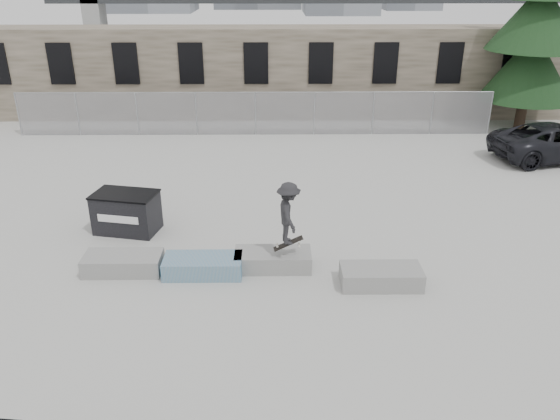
# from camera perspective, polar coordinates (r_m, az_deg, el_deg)

# --- Properties ---
(ground) EXTENTS (120.00, 120.00, 0.00)m
(ground) POSITION_cam_1_polar(r_m,az_deg,el_deg) (14.51, -4.01, -6.06)
(ground) COLOR #A5A6A1
(ground) RESTS_ON ground
(stone_wall) EXTENTS (36.00, 2.58, 4.50)m
(stone_wall) POSITION_cam_1_polar(r_m,az_deg,el_deg) (29.21, -2.42, 14.20)
(stone_wall) COLOR brown
(stone_wall) RESTS_ON ground
(chainlink_fence) EXTENTS (22.06, 0.06, 2.02)m
(chainlink_fence) POSITION_cam_1_polar(r_m,az_deg,el_deg) (25.80, -2.60, 10.10)
(chainlink_fence) COLOR gray
(chainlink_fence) RESTS_ON ground
(planter_far_left) EXTENTS (2.00, 0.90, 0.47)m
(planter_far_left) POSITION_cam_1_polar(r_m,az_deg,el_deg) (14.78, -16.08, -5.29)
(planter_far_left) COLOR gray
(planter_far_left) RESTS_ON ground
(planter_center_left) EXTENTS (2.00, 0.90, 0.47)m
(planter_center_left) POSITION_cam_1_polar(r_m,az_deg,el_deg) (14.23, -8.05, -5.72)
(planter_center_left) COLOR teal
(planter_center_left) RESTS_ON ground
(planter_center_right) EXTENTS (2.00, 0.90, 0.47)m
(planter_center_right) POSITION_cam_1_polar(r_m,az_deg,el_deg) (14.37, -0.75, -5.14)
(planter_center_right) COLOR gray
(planter_center_right) RESTS_ON ground
(planter_offset) EXTENTS (2.00, 0.90, 0.47)m
(planter_offset) POSITION_cam_1_polar(r_m,az_deg,el_deg) (13.86, 10.51, -6.78)
(planter_offset) COLOR gray
(planter_offset) RESTS_ON ground
(dumpster) EXTENTS (2.03, 1.47, 1.21)m
(dumpster) POSITION_cam_1_polar(r_m,az_deg,el_deg) (16.81, -15.75, -0.21)
(dumpster) COLOR black
(dumpster) RESTS_ON ground
(spruce_tree) EXTENTS (4.39, 4.39, 11.50)m
(spruce_tree) POSITION_cam_1_polar(r_m,az_deg,el_deg) (28.88, 25.31, 17.20)
(spruce_tree) COLOR #38281E
(spruce_tree) RESTS_ON ground
(suv) EXTENTS (5.67, 3.35, 1.48)m
(suv) POSITION_cam_1_polar(r_m,az_deg,el_deg) (25.08, 26.99, 6.37)
(suv) COLOR black
(suv) RESTS_ON ground
(skateboarder) EXTENTS (0.77, 1.13, 1.82)m
(skateboarder) POSITION_cam_1_polar(r_m,az_deg,el_deg) (13.58, 0.89, -0.38)
(skateboarder) COLOR #242426
(skateboarder) RESTS_ON ground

